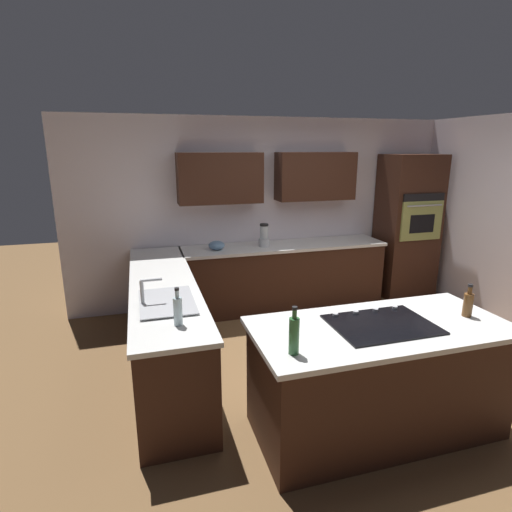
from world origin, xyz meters
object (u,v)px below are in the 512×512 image
object	(u,v)px
cooktop	(381,324)
blender	(264,237)
second_bottle	(468,304)
sink_unit	(166,301)
oil_bottle	(294,335)
mixing_bowl	(217,245)
wall_oven	(407,226)
dish_soap_bottle	(178,310)

from	to	relation	value
cooktop	blender	distance (m)	2.67
second_bottle	sink_unit	bearing A→B (deg)	-22.57
cooktop	oil_bottle	world-z (taller)	oil_bottle
mixing_bowl	second_bottle	distance (m)	3.09
second_bottle	cooktop	bearing A→B (deg)	-3.03
mixing_bowl	oil_bottle	size ratio (longest dim) A/B	0.65
wall_oven	oil_bottle	size ratio (longest dim) A/B	6.44
mixing_bowl	oil_bottle	bearing A→B (deg)	89.10
wall_oven	oil_bottle	xyz separation A→B (m)	(2.95, 2.91, -0.02)
cooktop	oil_bottle	size ratio (longest dim) A/B	2.33
mixing_bowl	oil_bottle	xyz separation A→B (m)	(0.05, 2.89, 0.08)
wall_oven	sink_unit	world-z (taller)	wall_oven
sink_unit	blender	bearing A→B (deg)	-129.14
cooktop	mixing_bowl	distance (m)	2.77
wall_oven	second_bottle	bearing A→B (deg)	62.77
wall_oven	dish_soap_bottle	size ratio (longest dim) A/B	7.09
wall_oven	cooktop	size ratio (longest dim) A/B	2.77
cooktop	wall_oven	bearing A→B (deg)	-128.69
blender	sink_unit	bearing A→B (deg)	50.86
wall_oven	blender	world-z (taller)	wall_oven
oil_bottle	second_bottle	xyz separation A→B (m)	(-1.55, -0.19, -0.03)
cooktop	second_bottle	bearing A→B (deg)	176.97
cooktop	mixing_bowl	world-z (taller)	mixing_bowl
mixing_bowl	dish_soap_bottle	bearing A→B (deg)	72.15
wall_oven	dish_soap_bottle	xyz separation A→B (m)	(3.62, 2.25, -0.03)
mixing_bowl	second_bottle	xyz separation A→B (m)	(-1.50, 2.70, 0.05)
mixing_bowl	sink_unit	bearing A→B (deg)	66.08
sink_unit	oil_bottle	world-z (taller)	oil_bottle
sink_unit	blender	xyz separation A→B (m)	(-1.43, -1.76, 0.11)
blender	mixing_bowl	world-z (taller)	blender
wall_oven	oil_bottle	distance (m)	4.14
sink_unit	dish_soap_bottle	xyz separation A→B (m)	(-0.06, 0.48, 0.10)
sink_unit	cooktop	size ratio (longest dim) A/B	0.92
dish_soap_bottle	oil_bottle	world-z (taller)	oil_bottle
mixing_bowl	second_bottle	size ratio (longest dim) A/B	0.79
blender	second_bottle	xyz separation A→B (m)	(-0.85, 2.70, -0.03)
sink_unit	oil_bottle	size ratio (longest dim) A/B	2.15
dish_soap_bottle	second_bottle	xyz separation A→B (m)	(-2.22, 0.47, -0.02)
cooktop	second_bottle	distance (m)	0.75
wall_oven	oil_bottle	bearing A→B (deg)	44.66
dish_soap_bottle	oil_bottle	distance (m)	0.94
cooktop	mixing_bowl	bearing A→B (deg)	-74.22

